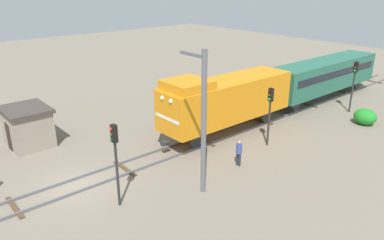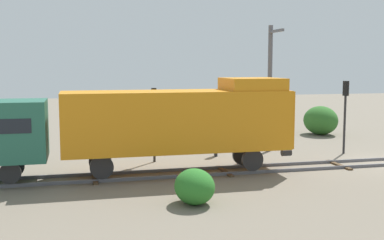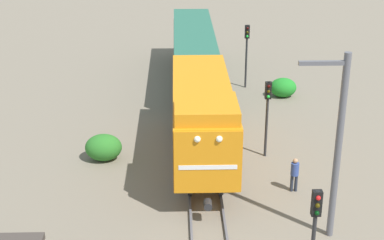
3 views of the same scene
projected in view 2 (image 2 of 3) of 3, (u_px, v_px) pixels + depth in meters
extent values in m
cube|color=#595960|center=(383.00, 159.00, 27.38)|extent=(0.10, 77.55, 0.16)
cube|color=#4C3823|center=(339.00, 165.00, 25.93)|extent=(2.40, 0.24, 0.09)
cube|color=#4C3823|center=(224.00, 171.00, 24.41)|extent=(2.40, 0.24, 0.09)
cube|color=#4C3823|center=(95.00, 178.00, 22.90)|extent=(2.40, 0.24, 0.09)
cube|color=orange|center=(177.00, 120.00, 23.53)|extent=(2.90, 11.00, 2.90)
cube|color=orange|center=(252.00, 84.00, 24.25)|extent=(2.75, 2.80, 0.60)
cube|color=orange|center=(282.00, 118.00, 24.83)|extent=(2.84, 0.10, 2.84)
cube|color=white|center=(282.00, 121.00, 24.87)|extent=(2.46, 0.06, 0.20)
sphere|color=white|center=(287.00, 97.00, 24.29)|extent=(0.28, 0.28, 0.28)
sphere|color=white|center=(279.00, 96.00, 25.16)|extent=(0.28, 0.28, 0.28)
cylinder|color=#262628|center=(286.00, 153.00, 25.12)|extent=(0.36, 0.50, 0.36)
cylinder|color=#262628|center=(252.00, 160.00, 23.93)|extent=(0.18, 1.10, 1.10)
cylinder|color=#262628|center=(243.00, 155.00, 25.32)|extent=(0.18, 1.10, 1.10)
cylinder|color=#262628|center=(102.00, 167.00, 22.19)|extent=(0.18, 1.10, 1.10)
cylinder|color=#262628|center=(100.00, 161.00, 23.58)|extent=(0.18, 1.10, 1.10)
cylinder|color=#262628|center=(10.00, 173.00, 21.26)|extent=(0.16, 0.96, 0.96)
cylinder|color=#262628|center=(14.00, 167.00, 22.65)|extent=(0.16, 0.96, 0.96)
cylinder|color=#262628|center=(345.00, 117.00, 29.29)|extent=(0.14, 0.14, 4.45)
cube|color=black|center=(346.00, 88.00, 29.09)|extent=(0.32, 0.24, 0.90)
sphere|color=red|center=(348.00, 84.00, 29.09)|extent=(0.16, 0.16, 0.16)
sphere|color=#3C3306|center=(348.00, 88.00, 29.13)|extent=(0.16, 0.16, 0.16)
sphere|color=black|center=(348.00, 93.00, 29.16)|extent=(0.16, 0.16, 0.16)
cylinder|color=#262628|center=(154.00, 125.00, 26.75)|extent=(0.14, 0.14, 4.14)
cube|color=black|center=(154.00, 96.00, 26.57)|extent=(0.32, 0.24, 0.90)
sphere|color=#390606|center=(156.00, 91.00, 26.57)|extent=(0.16, 0.16, 0.16)
sphere|color=#3C3306|center=(156.00, 96.00, 26.60)|extent=(0.16, 0.16, 0.16)
sphere|color=green|center=(156.00, 101.00, 26.63)|extent=(0.16, 0.16, 0.16)
cylinder|color=#262B38|center=(216.00, 149.00, 28.51)|extent=(0.15, 0.15, 0.85)
cylinder|color=#262B38|center=(215.00, 149.00, 28.71)|extent=(0.15, 0.15, 0.85)
cylinder|color=#33478C|center=(216.00, 137.00, 28.53)|extent=(0.38, 0.38, 0.62)
sphere|color=tan|center=(216.00, 130.00, 28.48)|extent=(0.23, 0.23, 0.23)
cylinder|color=#595960|center=(270.00, 89.00, 29.86)|extent=(0.28, 0.28, 7.83)
cube|color=#595960|center=(277.00, 31.00, 28.59)|extent=(1.80, 0.16, 0.16)
ellipsoid|color=#2A7126|center=(195.00, 187.00, 18.74)|extent=(1.92, 1.57, 1.40)
ellipsoid|color=#2E6626|center=(321.00, 120.00, 37.46)|extent=(3.07, 2.51, 2.23)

